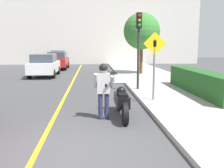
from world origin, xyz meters
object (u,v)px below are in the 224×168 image
object	(u,v)px
person_biker	(103,85)
parked_car_white	(44,65)
parked_car_red	(58,60)
parked_car_grey	(59,57)
motorcycle	(122,101)
street_tree	(142,31)
traffic_light	(139,37)
crossing_sign	(154,59)

from	to	relation	value
person_biker	parked_car_white	world-z (taller)	person_biker
person_biker	parked_car_red	size ratio (longest dim) A/B	0.42
parked_car_red	parked_car_white	bearing A→B (deg)	-92.58
person_biker	parked_car_grey	xyz separation A→B (m)	(-4.34, 23.32, -0.24)
motorcycle	street_tree	distance (m)	11.78
motorcycle	parked_car_white	xyz separation A→B (m)	(-4.50, 11.06, 0.34)
motorcycle	person_biker	xyz separation A→B (m)	(-0.60, -0.24, 0.58)
parked_car_red	motorcycle	bearing A→B (deg)	-75.73
motorcycle	parked_car_white	distance (m)	11.95
person_biker	parked_car_grey	size ratio (longest dim) A/B	0.42
traffic_light	person_biker	bearing A→B (deg)	-113.18
crossing_sign	parked_car_white	size ratio (longest dim) A/B	0.64
person_biker	motorcycle	bearing A→B (deg)	22.00
crossing_sign	traffic_light	distance (m)	2.69
traffic_light	parked_car_grey	world-z (taller)	traffic_light
street_tree	parked_car_grey	bearing A→B (deg)	122.96
motorcycle	parked_car_white	world-z (taller)	parked_car_white
traffic_light	parked_car_red	distance (m)	13.75
parked_car_white	traffic_light	bearing A→B (deg)	-49.29
person_biker	parked_car_red	bearing A→B (deg)	102.14
street_tree	parked_car_white	xyz separation A→B (m)	(-7.33, -0.01, -2.51)
traffic_light	parked_car_grey	xyz separation A→B (m)	(-6.28, 18.79, -1.89)
traffic_light	parked_car_white	bearing A→B (deg)	130.71
crossing_sign	parked_car_white	bearing A→B (deg)	122.90
traffic_light	parked_car_white	size ratio (longest dim) A/B	0.89
parked_car_red	parked_car_grey	size ratio (longest dim) A/B	1.00
crossing_sign	traffic_light	size ratio (longest dim) A/B	0.72
person_biker	street_tree	world-z (taller)	street_tree
motorcycle	parked_car_red	distance (m)	17.24
crossing_sign	person_biker	bearing A→B (deg)	-136.22
street_tree	crossing_sign	bearing A→B (deg)	-98.12
person_biker	parked_car_white	size ratio (longest dim) A/B	0.42
crossing_sign	parked_car_grey	size ratio (longest dim) A/B	0.64
parked_car_grey	motorcycle	bearing A→B (deg)	-77.90
traffic_light	motorcycle	bearing A→B (deg)	-107.30
person_biker	street_tree	bearing A→B (deg)	73.12
street_tree	parked_car_white	size ratio (longest dim) A/B	1.10
person_biker	street_tree	xyz separation A→B (m)	(3.44, 11.32, 2.26)
traffic_light	street_tree	xyz separation A→B (m)	(1.50, 6.80, 0.62)
parked_car_grey	person_biker	bearing A→B (deg)	-79.45
crossing_sign	street_tree	xyz separation A→B (m)	(1.33, 9.30, 1.59)
crossing_sign	parked_car_grey	distance (m)	22.27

